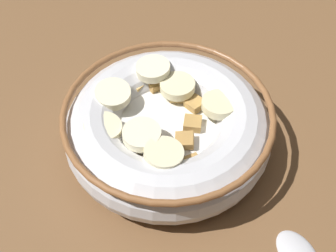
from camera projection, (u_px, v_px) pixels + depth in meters
ground_plane at (168, 152)px, 44.19cm from camera, size 117.41×117.41×2.00cm
cereal_bowl at (168, 127)px, 41.24cm from camera, size 18.89×18.89×5.60cm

